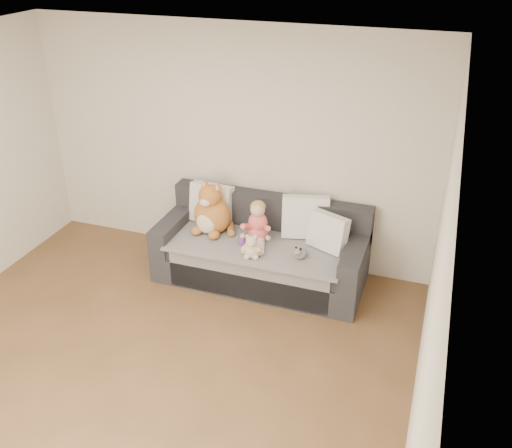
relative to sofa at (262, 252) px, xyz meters
The scene contains 10 objects.
room_shell 1.98m from the sofa, 107.19° to the right, with size 5.00×5.00×5.00m.
sofa is the anchor object (origin of this frame).
cushion_left 0.79m from the sofa, 162.57° to the left, with size 0.50×0.26×0.45m.
cushion_right_back 0.61m from the sofa, 29.22° to the left, with size 0.53×0.33×0.46m.
cushion_right_front 0.78m from the sofa, ahead, with size 0.46×0.33×0.39m.
toddler 0.36m from the sofa, 121.10° to the right, with size 0.32×0.46×0.45m.
plush_cat 0.69m from the sofa, behind, with size 0.49×0.41×0.62m.
teddy_bear 0.47m from the sofa, 87.19° to the right, with size 0.20×0.16×0.26m.
plush_cow 0.59m from the sofa, 26.52° to the right, with size 0.12×0.19×0.15m.
sippy_cup 0.33m from the sofa, 132.25° to the right, with size 0.12×0.08×0.13m.
Camera 1 is at (2.17, -2.91, 3.45)m, focal length 40.00 mm.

